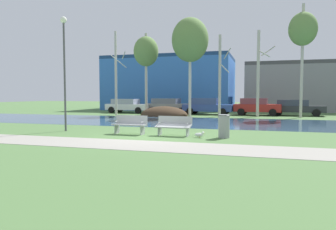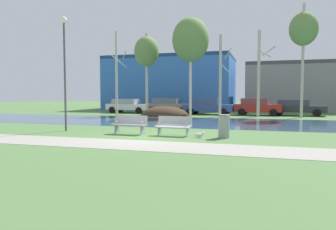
% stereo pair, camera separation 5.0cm
% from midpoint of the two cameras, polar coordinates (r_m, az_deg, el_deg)
% --- Properties ---
extents(ground_plane, '(120.00, 120.00, 0.00)m').
position_cam_midpoint_polar(ground_plane, '(23.37, 4.50, -0.84)').
color(ground_plane, '#4C703D').
extents(paved_path_strip, '(60.00, 2.24, 0.01)m').
position_cam_midpoint_polar(paved_path_strip, '(11.72, -7.95, -5.32)').
color(paved_path_strip, gray).
rests_on(paved_path_strip, ground).
extents(river_band, '(80.00, 8.27, 0.01)m').
position_cam_midpoint_polar(river_band, '(21.43, 3.41, -1.23)').
color(river_band, '#33516B').
rests_on(river_band, ground).
extents(soil_mound, '(4.27, 3.17, 1.69)m').
position_cam_midpoint_polar(soil_mound, '(27.68, -0.79, -0.13)').
color(soil_mound, '#423021').
rests_on(soil_mound, ground).
extents(bench_left, '(1.62, 0.63, 0.87)m').
position_cam_midpoint_polar(bench_left, '(14.74, -7.04, -1.64)').
color(bench_left, '#9EA0A3').
rests_on(bench_left, ground).
extents(bench_right, '(1.62, 0.63, 0.87)m').
position_cam_midpoint_polar(bench_right, '(14.04, 0.96, -1.88)').
color(bench_right, '#9EA0A3').
rests_on(bench_right, ground).
extents(trash_bin, '(0.50, 0.50, 0.99)m').
position_cam_midpoint_polar(trash_bin, '(13.55, 10.04, -1.95)').
color(trash_bin, gray).
rests_on(trash_bin, ground).
extents(seagull, '(0.46, 0.17, 0.26)m').
position_cam_midpoint_polar(seagull, '(13.52, 5.66, -3.56)').
color(seagull, white).
rests_on(seagull, ground).
extents(streetlamp, '(0.32, 0.32, 5.72)m').
position_cam_midpoint_polar(streetlamp, '(16.79, -18.42, 10.16)').
color(streetlamp, '#4C4C51').
rests_on(streetlamp, ground).
extents(birch_far_left, '(1.26, 2.18, 7.58)m').
position_cam_midpoint_polar(birch_far_left, '(29.13, -9.47, 7.59)').
color(birch_far_left, beige).
rests_on(birch_far_left, ground).
extents(birch_left, '(2.27, 2.27, 7.46)m').
position_cam_midpoint_polar(birch_left, '(29.38, -4.07, 11.34)').
color(birch_left, '#BCB7A8').
rests_on(birch_left, ground).
extents(birch_center_left, '(3.12, 3.12, 8.38)m').
position_cam_midpoint_polar(birch_center_left, '(27.40, 3.98, 13.41)').
color(birch_center_left, beige).
rests_on(birch_center_left, ground).
extents(birch_center, '(1.07, 1.72, 6.83)m').
position_cam_midpoint_polar(birch_center, '(26.74, 9.38, 7.13)').
color(birch_center, '#BCB7A8').
rests_on(birch_center, ground).
extents(birch_center_right, '(1.44, 2.26, 7.20)m').
position_cam_midpoint_polar(birch_center_right, '(27.47, 16.07, 7.40)').
color(birch_center_right, '#BCB7A8').
rests_on(birch_center_right, ground).
extents(birch_right, '(2.20, 2.20, 9.07)m').
position_cam_midpoint_polar(birch_right, '(27.95, 23.26, 14.00)').
color(birch_right, '#BCB7A8').
rests_on(birch_right, ground).
extents(parked_van_nearest_white, '(4.75, 2.25, 1.43)m').
position_cam_midpoint_polar(parked_van_nearest_white, '(32.39, -7.37, 1.73)').
color(parked_van_nearest_white, silver).
rests_on(parked_van_nearest_white, ground).
extents(parked_sedan_second_grey, '(4.80, 2.43, 1.49)m').
position_cam_midpoint_polar(parked_sedan_second_grey, '(31.37, 0.10, 1.75)').
color(parked_sedan_second_grey, slate).
rests_on(parked_sedan_second_grey, ground).
extents(parked_hatch_third_blue, '(4.80, 2.29, 1.54)m').
position_cam_midpoint_polar(parked_hatch_third_blue, '(29.87, 7.07, 1.66)').
color(parked_hatch_third_blue, '#2D4793').
rests_on(parked_hatch_third_blue, ground).
extents(parked_wagon_fourth_red, '(4.24, 2.38, 1.54)m').
position_cam_midpoint_polar(parked_wagon_fourth_red, '(29.59, 15.78, 1.54)').
color(parked_wagon_fourth_red, maroon).
rests_on(parked_wagon_fourth_red, ground).
extents(parked_suv_fifth_dark, '(4.75, 2.29, 1.40)m').
position_cam_midpoint_polar(parked_suv_fifth_dark, '(30.09, 22.14, 1.33)').
color(parked_suv_fifth_dark, '#282B30').
rests_on(parked_suv_fifth_dark, ground).
extents(building_blue_store, '(15.32, 9.73, 6.55)m').
position_cam_midpoint_polar(building_blue_store, '(40.49, 0.60, 5.69)').
color(building_blue_store, '#3870C6').
rests_on(building_blue_store, ground).
extents(building_grey_warehouse, '(14.73, 7.97, 5.46)m').
position_cam_midpoint_polar(building_grey_warehouse, '(39.64, 24.66, 4.62)').
color(building_grey_warehouse, gray).
rests_on(building_grey_warehouse, ground).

